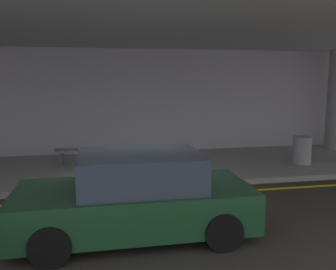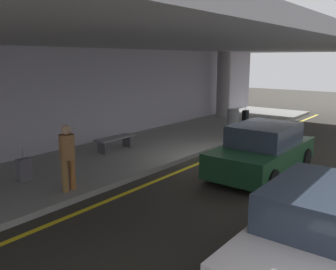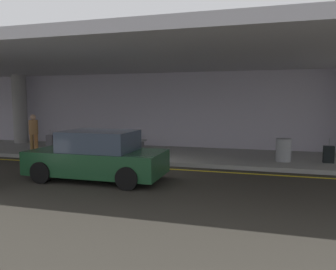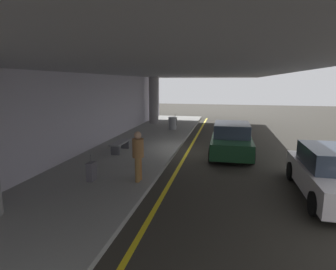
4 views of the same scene
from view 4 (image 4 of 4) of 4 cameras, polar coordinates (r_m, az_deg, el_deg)
ground_plane at (r=13.69m, az=6.28°, el=-3.49°), size 60.00×60.00×0.00m
sidewalk at (r=14.31m, az=-6.17°, el=-2.55°), size 26.00×4.20×0.15m
lane_stripe_yellow at (r=13.75m, az=4.18°, el=-3.37°), size 26.00×0.14×0.01m
support_column_center at (r=22.00m, az=-3.01°, el=7.23°), size 0.74×0.74×3.65m
ceiling_overhang at (r=13.78m, az=-4.48°, el=13.21°), size 28.00×13.20×0.30m
terminal_back_wall at (r=14.86m, az=-14.62°, el=4.81°), size 26.00×0.30×3.80m
car_dark_green at (r=13.29m, az=13.03°, el=-0.99°), size 4.10×1.92×1.50m
car_white at (r=9.56m, az=31.14°, el=-7.01°), size 4.10×1.92×1.50m
traveler_with_luggage at (r=9.07m, az=-6.23°, el=-3.71°), size 0.38×0.38×1.68m
suitcase_upright_primary at (r=9.59m, az=-15.62°, el=-7.31°), size 0.36×0.22×0.90m
suitcase_upright_secondary at (r=20.74m, az=1.48°, el=2.81°), size 0.36×0.22×0.90m
bench_metal at (r=13.17m, az=-9.88°, el=-1.92°), size 1.60×0.50×0.48m
trash_bin_steel at (r=19.18m, az=0.93°, el=2.49°), size 0.56×0.56×0.85m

